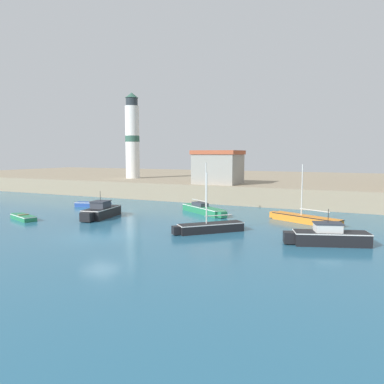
{
  "coord_description": "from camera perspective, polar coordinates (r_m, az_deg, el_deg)",
  "views": [
    {
      "loc": [
        17.35,
        -20.92,
        5.9
      ],
      "look_at": [
        0.66,
        13.72,
        2.0
      ],
      "focal_mm": 35.0,
      "sensor_mm": 36.0,
      "label": 1
    }
  ],
  "objects": [
    {
      "name": "motorboat_black_5",
      "position": [
        35.89,
        -13.73,
        -2.88
      ],
      "size": [
        2.56,
        5.37,
        2.47
      ],
      "color": "black",
      "rests_on": "ground"
    },
    {
      "name": "sailboat_green_4",
      "position": [
        37.41,
        1.76,
        -2.63
      ],
      "size": [
        6.14,
        4.54,
        5.07
      ],
      "color": "#237A4C",
      "rests_on": "ground"
    },
    {
      "name": "quay_seawall",
      "position": [
        63.08,
        9.69,
        1.35
      ],
      "size": [
        120.0,
        40.0,
        2.2
      ],
      "primitive_type": "cube",
      "color": "gray",
      "rests_on": "ground"
    },
    {
      "name": "sailboat_black_3",
      "position": [
        28.46,
        2.69,
        -5.37
      ],
      "size": [
        4.55,
        4.68,
        4.54
      ],
      "color": "black",
      "rests_on": "ground"
    },
    {
      "name": "dinghy_green_1",
      "position": [
        37.11,
        -24.36,
        -3.5
      ],
      "size": [
        3.93,
        2.17,
        0.51
      ],
      "color": "#237A4C",
      "rests_on": "ground"
    },
    {
      "name": "ground_plane",
      "position": [
        27.81,
        -13.71,
        -6.63
      ],
      "size": [
        200.0,
        200.0,
        0.0
      ],
      "primitive_type": "plane",
      "color": "#28607F"
    },
    {
      "name": "dinghy_blue_0",
      "position": [
        43.61,
        -14.96,
        -1.8
      ],
      "size": [
        4.17,
        2.13,
        0.6
      ],
      "color": "#284C9E",
      "rests_on": "ground"
    },
    {
      "name": "sailboat_orange_2",
      "position": [
        33.72,
        16.8,
        -3.9
      ],
      "size": [
        6.61,
        3.71,
        5.03
      ],
      "color": "orange",
      "rests_on": "ground"
    },
    {
      "name": "lighthouse",
      "position": [
        58.6,
        -9.08,
        8.26
      ],
      "size": [
        2.17,
        2.17,
        12.99
      ],
      "color": "silver",
      "rests_on": "quay_seawall"
    },
    {
      "name": "motorboat_black_6",
      "position": [
        26.13,
        20.09,
        -6.36
      ],
      "size": [
        5.52,
        3.06,
        2.37
      ],
      "color": "black",
      "rests_on": "ground"
    },
    {
      "name": "harbor_shed_mid_row",
      "position": [
        46.87,
        4.0,
        3.82
      ],
      "size": [
        5.64,
        4.74,
        4.16
      ],
      "color": "gray",
      "rests_on": "quay_seawall"
    }
  ]
}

